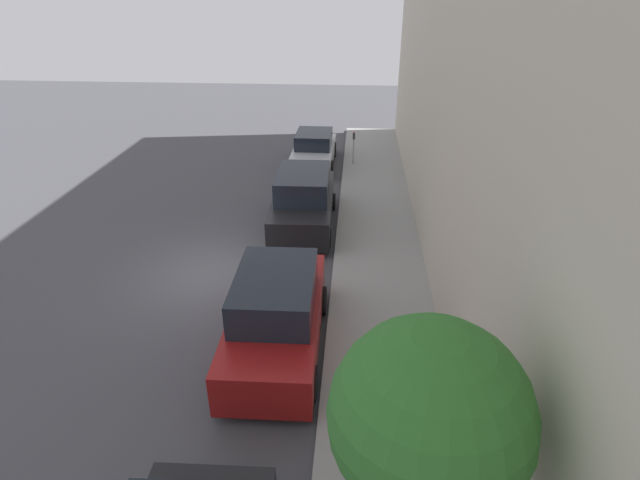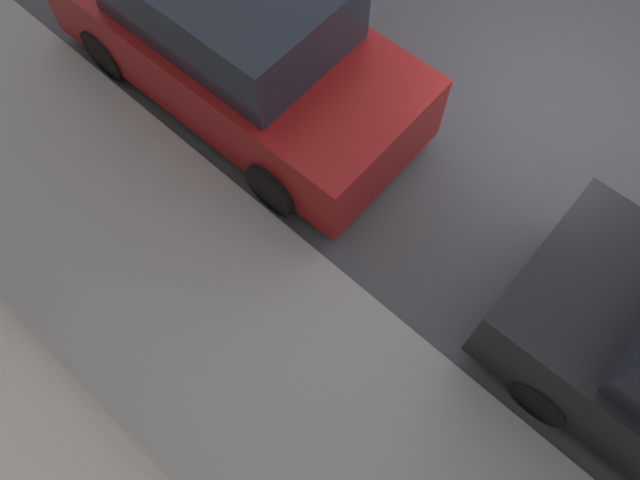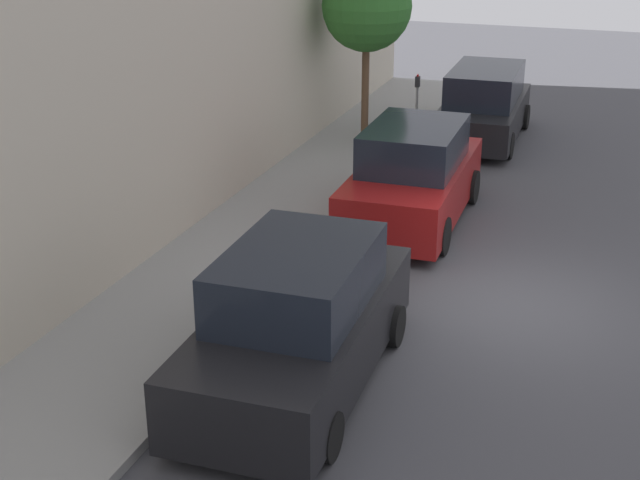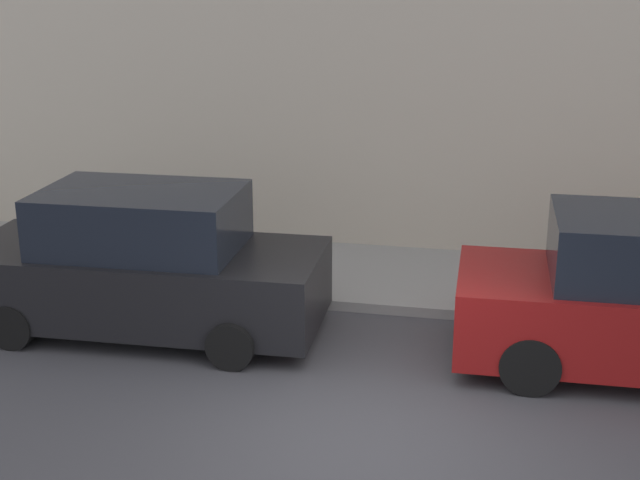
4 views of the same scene
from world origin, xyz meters
The scene contains 3 objects.
ground_plane centered at (0.00, 0.00, 0.00)m, with size 60.00×60.00×0.00m, color #424247.
sidewalk centered at (4.87, 0.00, 0.07)m, with size 2.74×32.00×0.15m.
parked_suv_second centered at (2.38, -3.16, 0.93)m, with size 2.08×4.84×1.98m.
Camera 2 is at (5.64, 1.15, 6.52)m, focal length 35.00 mm.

